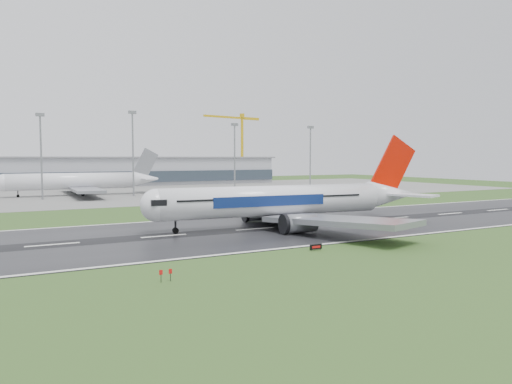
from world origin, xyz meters
TOP-DOWN VIEW (x-y plane):
  - ground at (0.00, 0.00)m, footprint 520.00×520.00m
  - runway at (0.00, 0.00)m, footprint 400.00×45.00m
  - apron at (0.00, 125.00)m, footprint 400.00×130.00m
  - terminal at (0.00, 185.00)m, footprint 240.00×36.00m
  - main_airliner at (29.40, -0.11)m, footprint 71.40×68.48m
  - parked_airliner at (0.77, 114.67)m, footprint 64.38×60.08m
  - tower_crane at (116.23, 200.00)m, footprint 44.50×12.08m
  - runway_sign at (17.81, -25.58)m, footprint 2.27×0.96m
  - floodmast_2 at (-14.16, 100.00)m, footprint 0.64×0.64m
  - floodmast_3 at (18.86, 100.00)m, footprint 0.64×0.64m
  - floodmast_4 at (62.98, 100.00)m, footprint 0.64×0.64m
  - floodmast_5 at (102.61, 100.00)m, footprint 0.64×0.64m

SIDE VIEW (x-z plane):
  - ground at x=0.00m, z-range 0.00..0.00m
  - apron at x=0.00m, z-range 0.00..0.08m
  - runway at x=0.00m, z-range 0.00..0.10m
  - runway_sign at x=17.81m, z-range 0.00..1.04m
  - terminal at x=0.00m, z-range 0.00..15.00m
  - parked_airliner at x=0.77m, z-range 0.08..18.67m
  - main_airliner at x=29.40m, z-range 0.10..19.79m
  - floodmast_4 at x=62.98m, z-range 0.00..28.93m
  - floodmast_5 at x=102.61m, z-range 0.00..28.96m
  - floodmast_2 at x=-14.16m, z-range 0.00..30.00m
  - floodmast_3 at x=18.86m, z-range 0.00..32.27m
  - tower_crane at x=116.23m, z-range 0.00..44.43m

